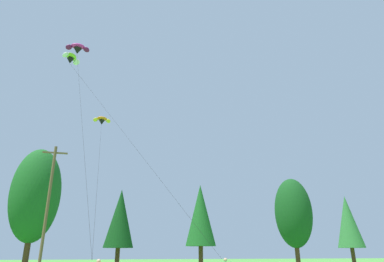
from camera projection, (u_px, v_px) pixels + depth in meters
The scene contains 9 objects.
treeline_tree_d at pixel (36, 195), 39.07m from camera, with size 5.52×5.52×13.79m.
treeline_tree_e at pixel (120, 218), 43.70m from camera, with size 3.79×3.79×9.95m.
treeline_tree_f at pixel (200, 215), 45.32m from camera, with size 3.99×3.99×10.87m.
treeline_tree_g at pixel (293, 213), 46.65m from camera, with size 5.03×5.03×11.95m.
treeline_tree_h at pixel (348, 222), 51.66m from camera, with size 3.89×3.89×10.41m.
utility_pole at pixel (48, 205), 29.83m from camera, with size 2.20×0.26×11.39m.
parafoil_kite_high_orange at pixel (102, 121), 41.08m from camera, with size 2.24×20.87×16.12m.
parafoil_kite_mid_lime_white at pixel (71, 59), 37.15m from camera, with size 13.43×14.22×21.18m.
parafoil_kite_far_magenta at pixel (78, 49), 36.22m from camera, with size 5.21×14.29×21.68m.
Camera 1 is at (-3.75, 0.25, 1.99)m, focal length 31.55 mm.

